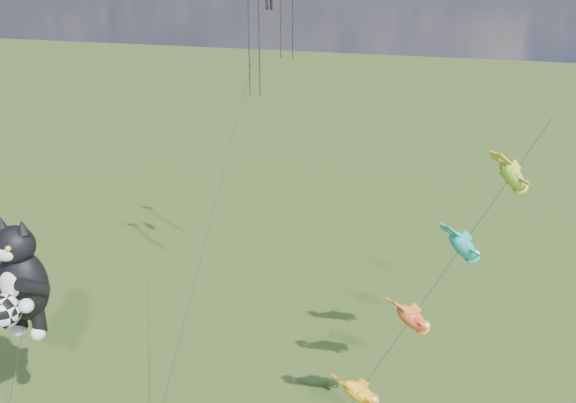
% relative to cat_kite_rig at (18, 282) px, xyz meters
% --- Properties ---
extents(cat_kite_rig, '(2.87, 4.31, 11.69)m').
position_rel_cat_kite_rig_xyz_m(cat_kite_rig, '(0.00, 0.00, 0.00)').
color(cat_kite_rig, brown).
rests_on(cat_kite_rig, ground).
extents(fish_windsock_rig, '(10.14, 12.48, 15.79)m').
position_rel_cat_kite_rig_xyz_m(fish_windsock_rig, '(19.01, 5.45, 0.34)').
color(fish_windsock_rig, brown).
rests_on(fish_windsock_rig, ground).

